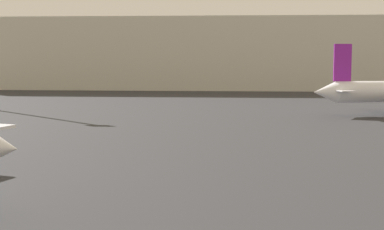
{
  "coord_description": "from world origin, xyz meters",
  "views": [
    {
      "loc": [
        -2.87,
        -11.89,
        7.91
      ],
      "look_at": [
        -7.41,
        43.79,
        2.01
      ],
      "focal_mm": 54.97,
      "sensor_mm": 36.0,
      "label": 1
    }
  ],
  "objects": [
    {
      "name": "terminal_building",
      "position": [
        -17.57,
        123.54,
        7.81
      ],
      "size": [
        96.15,
        26.13,
        15.63
      ],
      "primitive_type": "cube",
      "color": "beige",
      "rests_on": "ground_plane"
    }
  ]
}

